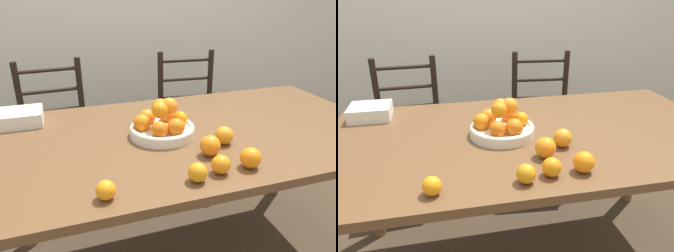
# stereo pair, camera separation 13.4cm
# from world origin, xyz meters

# --- Properties ---
(dining_table) EXTENTS (1.80, 0.97, 0.78)m
(dining_table) POSITION_xyz_m (0.00, 0.00, 0.68)
(dining_table) COLOR brown
(dining_table) RESTS_ON ground_plane
(fruit_bowl) EXTENTS (0.28, 0.28, 0.17)m
(fruit_bowl) POSITION_xyz_m (-0.15, 0.00, 0.83)
(fruit_bowl) COLOR silver
(fruit_bowl) RESTS_ON dining_table
(orange_loose_0) EXTENTS (0.08, 0.08, 0.08)m
(orange_loose_0) POSITION_xyz_m (-0.03, -0.23, 0.82)
(orange_loose_0) COLOR orange
(orange_loose_0) RESTS_ON dining_table
(orange_loose_1) EXTENTS (0.07, 0.07, 0.07)m
(orange_loose_1) POSITION_xyz_m (-0.05, -0.37, 0.81)
(orange_loose_1) COLOR orange
(orange_loose_1) RESTS_ON dining_table
(orange_loose_2) EXTENTS (0.07, 0.07, 0.07)m
(orange_loose_2) POSITION_xyz_m (-0.15, -0.39, 0.81)
(orange_loose_2) COLOR orange
(orange_loose_2) RESTS_ON dining_table
(orange_loose_3) EXTENTS (0.08, 0.08, 0.08)m
(orange_loose_3) POSITION_xyz_m (0.07, -0.36, 0.81)
(orange_loose_3) COLOR orange
(orange_loose_3) RESTS_ON dining_table
(orange_loose_4) EXTENTS (0.06, 0.06, 0.06)m
(orange_loose_4) POSITION_xyz_m (-0.45, -0.39, 0.81)
(orange_loose_4) COLOR orange
(orange_loose_4) RESTS_ON dining_table
(orange_loose_5) EXTENTS (0.08, 0.08, 0.08)m
(orange_loose_5) POSITION_xyz_m (0.07, -0.16, 0.81)
(orange_loose_5) COLOR orange
(orange_loose_5) RESTS_ON dining_table
(chair_left) EXTENTS (0.45, 0.43, 0.96)m
(chair_left) POSITION_xyz_m (-0.61, 0.79, 0.47)
(chair_left) COLOR black
(chair_left) RESTS_ON ground_plane
(chair_right) EXTENTS (0.45, 0.43, 0.96)m
(chair_right) POSITION_xyz_m (0.32, 0.79, 0.47)
(chair_right) COLOR black
(chair_right) RESTS_ON ground_plane
(book_stack) EXTENTS (0.20, 0.18, 0.07)m
(book_stack) POSITION_xyz_m (-0.74, 0.34, 0.81)
(book_stack) COLOR silver
(book_stack) RESTS_ON dining_table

